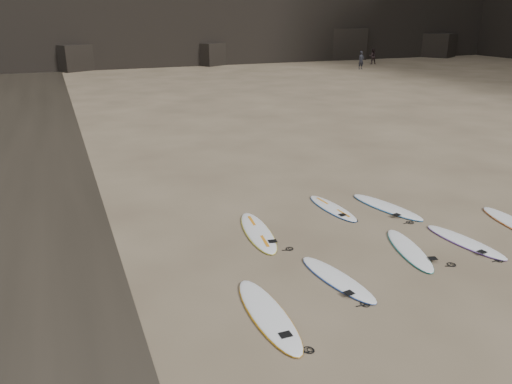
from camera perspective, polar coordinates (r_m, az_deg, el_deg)
The scene contains 10 objects.
ground at distance 13.16m, azimuth 18.20°, elevation -6.19°, with size 240.00×240.00×0.00m, color #897559.
surfboard_0 at distance 9.96m, azimuth 1.40°, elevation -13.75°, with size 0.66×2.76×0.10m, color white.
surfboard_1 at distance 11.27m, azimuth 9.26°, elevation -9.73°, with size 0.57×2.39×0.09m, color white.
surfboard_2 at distance 12.95m, azimuth 17.10°, elevation -6.29°, with size 0.57×2.39×0.09m, color white.
surfboard_3 at distance 13.86m, azimuth 22.77°, elevation -5.23°, with size 0.57×2.37×0.09m, color white.
surfboard_5 at distance 13.31m, azimuth 0.23°, elevation -4.56°, with size 0.65×2.70×0.10m, color white.
surfboard_6 at distance 15.08m, azimuth 8.73°, elevation -1.80°, with size 0.56×2.31×0.08m, color white.
surfboard_7 at distance 15.49m, azimuth 14.70°, elevation -1.62°, with size 0.63×2.62×0.09m, color white.
person_a at distance 52.82m, azimuth 11.93°, elevation 14.53°, with size 0.65×0.42×1.78m, color black.
person_b at distance 58.20m, azimuth 13.18°, elevation 14.87°, with size 0.82×0.64×1.69m, color black.
Camera 1 is at (-7.97, -8.85, 5.59)m, focal length 35.00 mm.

